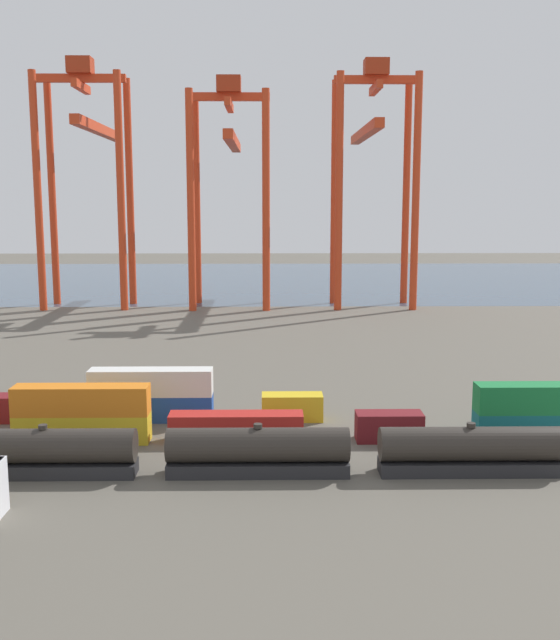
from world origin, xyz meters
TOP-DOWN VIEW (x-y plane):
  - ground_plane at (0.00, 40.00)m, footprint 420.00×420.00m
  - harbour_water at (0.00, 139.99)m, footprint 400.00×110.00m
  - freight_tank_row at (0.78, -11.20)m, footprint 81.89×2.71m
  - shipping_container_4 at (1.69, -2.85)m, footprint 12.10×2.44m
  - shipping_container_5 at (1.69, -2.85)m, footprint 12.10×2.44m
  - shipping_container_6 at (15.56, -2.85)m, footprint 12.10×2.44m
  - shipping_container_7 at (29.43, -2.85)m, footprint 6.04×2.44m
  - shipping_container_8 at (43.30, -2.85)m, footprint 12.10×2.44m
  - shipping_container_9 at (43.30, -2.85)m, footprint 12.10×2.44m
  - shipping_container_13 at (-7.08, 3.77)m, footprint 12.10×2.44m
  - shipping_container_14 at (6.88, 3.77)m, footprint 12.10×2.44m
  - shipping_container_15 at (6.88, 3.77)m, footprint 12.10×2.44m
  - shipping_container_16 at (20.83, 3.77)m, footprint 6.04×2.44m
  - gantry_crane_west at (-18.83, 88.83)m, footprint 17.89×41.85m
  - gantry_crane_central at (10.58, 88.60)m, footprint 16.36×40.14m
  - gantry_crane_east at (39.99, 88.86)m, footprint 16.83×41.98m

SIDE VIEW (x-z plane):
  - ground_plane at x=0.00m, z-range 0.00..0.00m
  - harbour_water at x=0.00m, z-range 0.00..0.01m
  - shipping_container_4 at x=1.69m, z-range 0.00..2.60m
  - shipping_container_6 at x=15.56m, z-range 0.00..2.60m
  - shipping_container_7 at x=29.43m, z-range 0.00..2.60m
  - shipping_container_8 at x=43.30m, z-range 0.00..2.60m
  - shipping_container_13 at x=-7.08m, z-range 0.00..2.60m
  - shipping_container_14 at x=6.88m, z-range 0.00..2.60m
  - shipping_container_16 at x=20.83m, z-range 0.00..2.60m
  - freight_tank_row at x=0.78m, z-range -0.15..4.03m
  - shipping_container_5 at x=1.69m, z-range 2.60..5.20m
  - shipping_container_9 at x=43.30m, z-range 2.60..5.20m
  - shipping_container_15 at x=6.88m, z-range 2.60..5.20m
  - gantry_crane_central at x=10.58m, z-range 5.37..51.71m
  - gantry_crane_east at x=39.99m, z-range 5.51..55.22m
  - gantry_crane_west at x=-18.83m, z-range 5.65..55.50m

